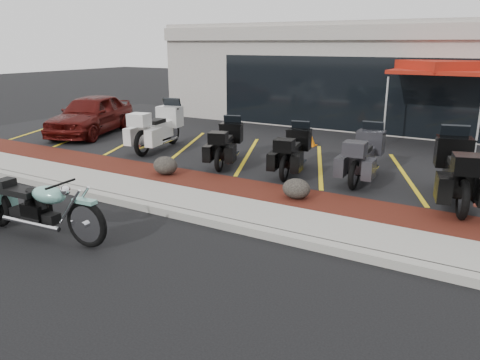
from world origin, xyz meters
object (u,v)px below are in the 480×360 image
Objects in this scene: hero_cruiser at (86,217)px; traffic_cone at (310,138)px; parked_car at (91,115)px; popup_canopy at (442,68)px; touring_white at (172,121)px.

hero_cruiser reaches higher than traffic_cone.
popup_canopy reaches higher than parked_car.
parked_car is at bearing -149.35° from popup_canopy.
hero_cruiser is 1.22× the size of touring_white.
touring_white is at bearing -152.88° from traffic_cone.
hero_cruiser is 0.97× the size of popup_canopy.
parked_car is 8.83× the size of traffic_cone.
popup_canopy is (3.62, 11.03, 1.96)m from hero_cruiser.
touring_white is at bearing -16.56° from parked_car.
touring_white reaches higher than hero_cruiser.
parked_car is at bearing 132.16° from hero_cruiser.
hero_cruiser is 6.62× the size of traffic_cone.
traffic_cone is at bearing 82.97° from hero_cruiser.
traffic_cone is at bearing -136.49° from popup_canopy.
traffic_cone is at bearing -73.29° from touring_white.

